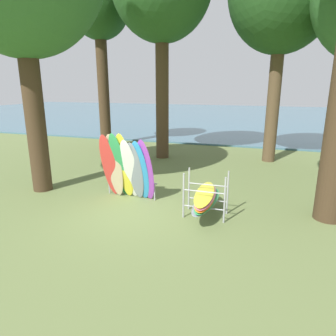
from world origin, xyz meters
The scene contains 5 objects.
ground_plane centered at (0.00, 0.00, 0.00)m, with size 80.00×80.00×0.00m, color olive.
lake_water centered at (0.00, 28.34, 0.05)m, with size 80.00×36.00×0.10m, color #477084.
tree_deep_back centered at (-5.48, 8.06, 7.40)m, with size 3.28×3.28×9.54m.
leaning_board_pile centered at (-0.71, 0.82, 1.01)m, with size 1.84×0.79×2.15m.
board_storage_rack centered at (1.87, 0.35, 0.52)m, with size 1.15×2.13×1.25m.
Camera 1 is at (3.28, -7.38, 3.51)m, focal length 32.45 mm.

